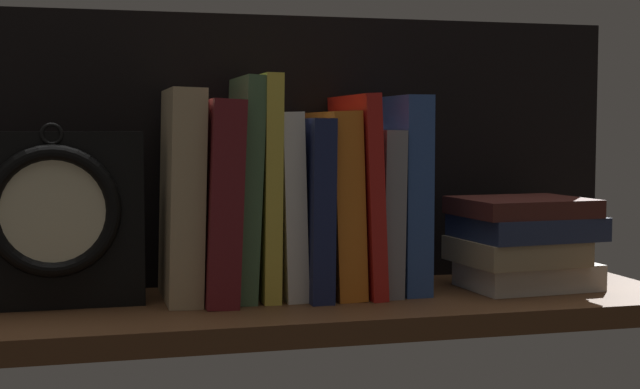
{
  "coord_description": "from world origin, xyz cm",
  "views": [
    {
      "loc": [
        -24.81,
        -99.53,
        19.37
      ],
      "look_at": [
        2.62,
        3.54,
        11.55
      ],
      "focal_mm": 51.51,
      "sensor_mm": 36.0,
      "label": 1
    }
  ],
  "objects_px": {
    "book_yellow_seinlanguage": "(263,186)",
    "book_blue_modern": "(401,193)",
    "book_orange_pandolfini": "(333,202)",
    "framed_clock": "(54,217)",
    "book_gray_chess": "(376,210)",
    "book_red_requiem": "(357,194)",
    "book_white_catcher": "(284,204)",
    "book_maroon_dawkins": "(216,200)",
    "book_green_romantic": "(243,188)",
    "book_navy_bierce": "(307,206)",
    "book_stack_side": "(523,241)",
    "book_tan_shortstories": "(182,195)"
  },
  "relations": [
    {
      "from": "book_white_catcher",
      "to": "framed_clock",
      "type": "distance_m",
      "value": 0.26
    },
    {
      "from": "book_yellow_seinlanguage",
      "to": "book_blue_modern",
      "type": "xyz_separation_m",
      "value": [
        0.17,
        0.0,
        -0.01
      ]
    },
    {
      "from": "book_stack_side",
      "to": "book_gray_chess",
      "type": "bearing_deg",
      "value": 168.31
    },
    {
      "from": "book_tan_shortstories",
      "to": "book_green_romantic",
      "type": "bearing_deg",
      "value": 0.0
    },
    {
      "from": "book_navy_bierce",
      "to": "book_blue_modern",
      "type": "xyz_separation_m",
      "value": [
        0.12,
        0.0,
        0.01
      ]
    },
    {
      "from": "book_gray_chess",
      "to": "book_white_catcher",
      "type": "bearing_deg",
      "value": 180.0
    },
    {
      "from": "book_white_catcher",
      "to": "book_green_romantic",
      "type": "bearing_deg",
      "value": 180.0
    },
    {
      "from": "book_gray_chess",
      "to": "framed_clock",
      "type": "height_order",
      "value": "framed_clock"
    },
    {
      "from": "book_yellow_seinlanguage",
      "to": "book_gray_chess",
      "type": "relative_size",
      "value": 1.32
    },
    {
      "from": "book_yellow_seinlanguage",
      "to": "framed_clock",
      "type": "bearing_deg",
      "value": -179.11
    },
    {
      "from": "book_orange_pandolfini",
      "to": "framed_clock",
      "type": "bearing_deg",
      "value": -179.34
    },
    {
      "from": "book_white_catcher",
      "to": "framed_clock",
      "type": "xyz_separation_m",
      "value": [
        -0.26,
        -0.0,
        -0.01
      ]
    },
    {
      "from": "book_red_requiem",
      "to": "book_blue_modern",
      "type": "bearing_deg",
      "value": 0.0
    },
    {
      "from": "book_tan_shortstories",
      "to": "framed_clock",
      "type": "relative_size",
      "value": 1.19
    },
    {
      "from": "book_navy_bierce",
      "to": "book_stack_side",
      "type": "xyz_separation_m",
      "value": [
        0.26,
        -0.04,
        -0.04
      ]
    },
    {
      "from": "book_orange_pandolfini",
      "to": "book_stack_side",
      "type": "bearing_deg",
      "value": -9.03
    },
    {
      "from": "book_navy_bierce",
      "to": "book_orange_pandolfini",
      "type": "height_order",
      "value": "book_orange_pandolfini"
    },
    {
      "from": "book_navy_bierce",
      "to": "book_yellow_seinlanguage",
      "type": "bearing_deg",
      "value": 180.0
    },
    {
      "from": "book_green_romantic",
      "to": "book_red_requiem",
      "type": "xyz_separation_m",
      "value": [
        0.14,
        0.0,
        -0.01
      ]
    },
    {
      "from": "book_navy_bierce",
      "to": "book_gray_chess",
      "type": "relative_size",
      "value": 1.07
    },
    {
      "from": "book_orange_pandolfini",
      "to": "book_tan_shortstories",
      "type": "bearing_deg",
      "value": 180.0
    },
    {
      "from": "book_yellow_seinlanguage",
      "to": "framed_clock",
      "type": "distance_m",
      "value": 0.23
    },
    {
      "from": "book_orange_pandolfini",
      "to": "book_gray_chess",
      "type": "height_order",
      "value": "book_orange_pandolfini"
    },
    {
      "from": "book_yellow_seinlanguage",
      "to": "book_blue_modern",
      "type": "bearing_deg",
      "value": 0.0
    },
    {
      "from": "book_yellow_seinlanguage",
      "to": "book_blue_modern",
      "type": "relative_size",
      "value": 1.1
    },
    {
      "from": "book_white_catcher",
      "to": "framed_clock",
      "type": "relative_size",
      "value": 1.06
    },
    {
      "from": "book_green_romantic",
      "to": "book_red_requiem",
      "type": "distance_m",
      "value": 0.14
    },
    {
      "from": "book_maroon_dawkins",
      "to": "book_orange_pandolfini",
      "type": "relative_size",
      "value": 1.06
    },
    {
      "from": "book_yellow_seinlanguage",
      "to": "book_red_requiem",
      "type": "relative_size",
      "value": 1.09
    },
    {
      "from": "book_red_requiem",
      "to": "book_orange_pandolfini",
      "type": "bearing_deg",
      "value": 180.0
    },
    {
      "from": "book_tan_shortstories",
      "to": "book_navy_bierce",
      "type": "height_order",
      "value": "book_tan_shortstories"
    },
    {
      "from": "framed_clock",
      "to": "book_green_romantic",
      "type": "bearing_deg",
      "value": 0.99
    },
    {
      "from": "book_navy_bierce",
      "to": "book_stack_side",
      "type": "bearing_deg",
      "value": -7.92
    },
    {
      "from": "book_orange_pandolfini",
      "to": "book_red_requiem",
      "type": "relative_size",
      "value": 0.92
    },
    {
      "from": "book_navy_bierce",
      "to": "book_white_catcher",
      "type": "bearing_deg",
      "value": 180.0
    },
    {
      "from": "book_stack_side",
      "to": "book_tan_shortstories",
      "type": "bearing_deg",
      "value": 174.9
    },
    {
      "from": "book_maroon_dawkins",
      "to": "book_blue_modern",
      "type": "xyz_separation_m",
      "value": [
        0.22,
        0.0,
        0.0
      ]
    },
    {
      "from": "book_maroon_dawkins",
      "to": "book_green_romantic",
      "type": "relative_size",
      "value": 0.89
    },
    {
      "from": "book_maroon_dawkins",
      "to": "framed_clock",
      "type": "distance_m",
      "value": 0.18
    },
    {
      "from": "book_tan_shortstories",
      "to": "book_blue_modern",
      "type": "xyz_separation_m",
      "value": [
        0.26,
        0.0,
        -0.0
      ]
    },
    {
      "from": "book_maroon_dawkins",
      "to": "book_gray_chess",
      "type": "bearing_deg",
      "value": 0.0
    },
    {
      "from": "book_tan_shortstories",
      "to": "book_blue_modern",
      "type": "height_order",
      "value": "book_tan_shortstories"
    },
    {
      "from": "book_red_requiem",
      "to": "book_stack_side",
      "type": "distance_m",
      "value": 0.21
    },
    {
      "from": "book_tan_shortstories",
      "to": "book_white_catcher",
      "type": "relative_size",
      "value": 1.12
    },
    {
      "from": "book_maroon_dawkins",
      "to": "book_red_requiem",
      "type": "height_order",
      "value": "book_red_requiem"
    },
    {
      "from": "book_red_requiem",
      "to": "framed_clock",
      "type": "xyz_separation_m",
      "value": [
        -0.34,
        -0.0,
        -0.02
      ]
    },
    {
      "from": "book_maroon_dawkins",
      "to": "book_navy_bierce",
      "type": "distance_m",
      "value": 0.11
    },
    {
      "from": "book_maroon_dawkins",
      "to": "framed_clock",
      "type": "relative_size",
      "value": 1.13
    },
    {
      "from": "book_green_romantic",
      "to": "book_orange_pandolfini",
      "type": "height_order",
      "value": "book_green_romantic"
    },
    {
      "from": "book_tan_shortstories",
      "to": "book_navy_bierce",
      "type": "relative_size",
      "value": 1.16
    }
  ]
}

